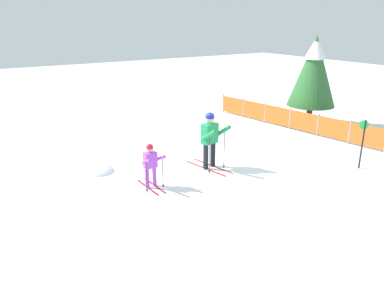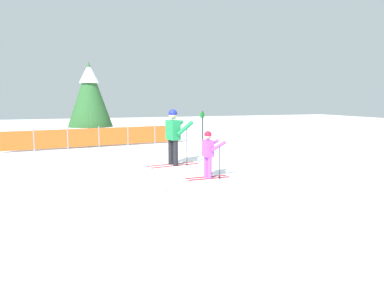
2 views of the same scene
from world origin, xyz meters
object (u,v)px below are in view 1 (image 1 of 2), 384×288
skier_adult (210,135)px  skier_child (151,162)px  trail_marker (363,139)px  safety_fence (290,119)px  conifer_far (314,70)px

skier_adult → skier_child: 2.22m
trail_marker → skier_child: bearing=-110.0°
safety_fence → conifer_far: (-0.22, 1.43, 1.90)m
skier_adult → conifer_far: conifer_far is taller
skier_child → conifer_far: size_ratio=0.33×
skier_adult → trail_marker: 4.65m
skier_child → trail_marker: size_ratio=0.81×
conifer_far → trail_marker: size_ratio=2.44×
conifer_far → skier_child: bearing=-75.7°
conifer_far → trail_marker: bearing=-32.5°
skier_child → safety_fence: 7.80m
skier_adult → trail_marker: size_ratio=1.14×
skier_adult → conifer_far: 7.18m
conifer_far → trail_marker: conifer_far is taller
skier_adult → skier_child: (0.29, -2.18, -0.32)m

